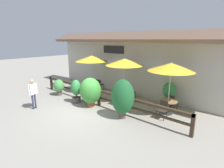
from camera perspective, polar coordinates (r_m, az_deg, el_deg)
ground_plane at (r=9.57m, az=-8.77°, el=-8.61°), size 60.00×60.00×0.00m
building_facade at (r=11.96m, az=6.06°, el=6.89°), size 14.28×1.49×4.23m
patio_railing at (r=9.99m, az=-4.33°, el=-3.23°), size 10.40×0.14×0.95m
patio_umbrella_near at (r=12.28m, az=-6.67°, el=8.26°), size 2.24×2.24×2.66m
dining_table_near at (r=12.61m, az=-6.43°, el=-0.07°), size 0.91×0.91×0.73m
chair_near_streetside at (r=12.25m, az=-8.78°, el=-1.12°), size 0.47×0.47×0.84m
chair_near_wallside at (r=13.02m, az=-4.07°, el=-0.06°), size 0.48×0.48×0.84m
patio_umbrella_middle at (r=10.33m, az=4.11°, el=7.16°), size 2.24×2.24×2.66m
dining_table_middle at (r=10.72m, az=3.94°, el=-2.62°), size 0.91×0.91×0.73m
chair_middle_streetside at (r=10.22m, az=1.60°, el=-4.11°), size 0.43×0.43×0.84m
chair_middle_wallside at (r=11.31m, az=6.05°, el=-2.35°), size 0.50×0.50×0.84m
patio_umbrella_far at (r=8.87m, az=18.74°, el=5.24°), size 2.24×2.24×2.66m
dining_table_far at (r=9.32m, az=17.83°, el=-5.97°), size 0.91×0.91×0.73m
chair_far_streetside at (r=8.79m, az=16.17°, el=-7.85°), size 0.43×0.43×0.84m
chair_far_wallside at (r=9.95m, az=18.97°, el=-5.43°), size 0.48×0.48×0.84m
potted_plant_tall_tropical at (r=8.28m, az=3.50°, el=-4.30°), size 1.14×1.03×1.93m
potted_plant_corner_fern at (r=10.58m, az=-11.66°, el=-2.01°), size 0.63×0.57×1.41m
potted_plant_small_flowering at (r=9.83m, az=-7.06°, el=-2.28°), size 1.28×1.15×1.66m
potted_plant_broad_leaf at (r=12.31m, az=-16.97°, el=-0.67°), size 0.80×0.72×1.10m
potted_plant_entrance_palm at (r=10.30m, az=18.20°, el=-2.57°), size 0.73×0.65×1.42m
pedestrian at (r=10.31m, az=-24.47°, el=-1.82°), size 0.32×0.56×1.66m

